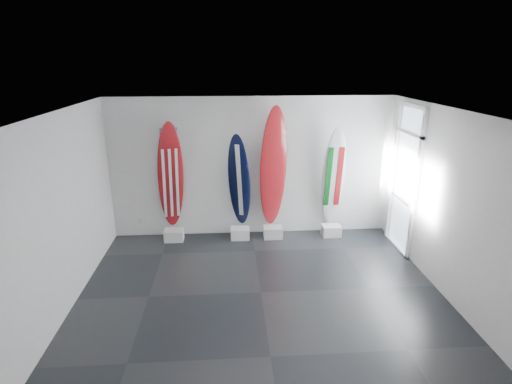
{
  "coord_description": "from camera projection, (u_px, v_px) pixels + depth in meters",
  "views": [
    {
      "loc": [
        -0.49,
        -5.9,
        3.72
      ],
      "look_at": [
        0.02,
        1.4,
        1.31
      ],
      "focal_mm": 28.48,
      "sensor_mm": 36.0,
      "label": 1
    }
  ],
  "objects": [
    {
      "name": "surfboard_navy",
      "position": [
        239.0,
        181.0,
        8.53
      ],
      "size": [
        0.58,
        0.56,
        2.07
      ],
      "primitive_type": "ellipsoid",
      "rotation": [
        0.17,
        0.0,
        -0.31
      ],
      "color": "black",
      "rests_on": "display_block_navy"
    },
    {
      "name": "ceiling",
      "position": [
        262.0,
        111.0,
        5.85
      ],
      "size": [
        6.0,
        6.0,
        0.0
      ],
      "primitive_type": "plane",
      "rotation": [
        3.14,
        0.0,
        0.0
      ],
      "color": "white",
      "rests_on": "wall_back"
    },
    {
      "name": "wall_back",
      "position": [
        252.0,
        168.0,
        8.68
      ],
      "size": [
        6.0,
        0.0,
        6.0
      ],
      "primitive_type": "plane",
      "rotation": [
        1.57,
        0.0,
        0.0
      ],
      "color": "silver",
      "rests_on": "ground"
    },
    {
      "name": "wall_left",
      "position": [
        63.0,
        213.0,
        6.12
      ],
      "size": [
        0.0,
        5.0,
        5.0
      ],
      "primitive_type": "plane",
      "rotation": [
        1.57,
        0.0,
        1.57
      ],
      "color": "silver",
      "rests_on": "ground"
    },
    {
      "name": "display_block_italy",
      "position": [
        331.0,
        231.0,
        8.93
      ],
      "size": [
        0.4,
        0.3,
        0.24
      ],
      "primitive_type": "cube",
      "color": "white",
      "rests_on": "floor"
    },
    {
      "name": "display_block_swiss",
      "position": [
        273.0,
        232.0,
        8.84
      ],
      "size": [
        0.4,
        0.3,
        0.24
      ],
      "primitive_type": "cube",
      "color": "white",
      "rests_on": "floor"
    },
    {
      "name": "surfboard_italy",
      "position": [
        333.0,
        177.0,
        8.64
      ],
      "size": [
        0.52,
        0.39,
        2.18
      ],
      "primitive_type": "ellipsoid",
      "rotation": [
        0.13,
        0.0,
        0.06
      ],
      "color": "silver",
      "rests_on": "display_block_italy"
    },
    {
      "name": "balcony",
      "position": [
        462.0,
        222.0,
        8.38
      ],
      "size": [
        2.8,
        2.2,
        1.2
      ],
      "primitive_type": null,
      "color": "slate",
      "rests_on": "ground"
    },
    {
      "name": "display_block_usa",
      "position": [
        174.0,
        235.0,
        8.7
      ],
      "size": [
        0.4,
        0.3,
        0.24
      ],
      "primitive_type": "cube",
      "color": "white",
      "rests_on": "floor"
    },
    {
      "name": "wall_right",
      "position": [
        447.0,
        204.0,
        6.51
      ],
      "size": [
        0.0,
        5.0,
        5.0
      ],
      "primitive_type": "plane",
      "rotation": [
        1.57,
        0.0,
        -1.57
      ],
      "color": "silver",
      "rests_on": "ground"
    },
    {
      "name": "floor",
      "position": [
        261.0,
        292.0,
        6.78
      ],
      "size": [
        6.0,
        6.0,
        0.0
      ],
      "primitive_type": "plane",
      "color": "black",
      "rests_on": "ground"
    },
    {
      "name": "glass_door",
      "position": [
        405.0,
        181.0,
        8.0
      ],
      "size": [
        0.12,
        1.16,
        2.85
      ],
      "primitive_type": null,
      "color": "white",
      "rests_on": "floor"
    },
    {
      "name": "wall_outlet",
      "position": [
        140.0,
        221.0,
        8.86
      ],
      "size": [
        0.09,
        0.02,
        0.13
      ],
      "primitive_type": "cube",
      "color": "silver",
      "rests_on": "wall_back"
    },
    {
      "name": "surfboard_usa",
      "position": [
        171.0,
        176.0,
        8.39
      ],
      "size": [
        0.63,
        0.56,
        2.34
      ],
      "primitive_type": "ellipsoid",
      "rotation": [
        0.15,
        0.0,
        0.26
      ],
      "color": "maroon",
      "rests_on": "display_block_usa"
    },
    {
      "name": "surfboard_swiss",
      "position": [
        273.0,
        168.0,
        8.49
      ],
      "size": [
        0.65,
        0.45,
        2.62
      ],
      "primitive_type": "ellipsoid",
      "rotation": [
        0.08,
        0.0,
        0.27
      ],
      "color": "maroon",
      "rests_on": "display_block_swiss"
    },
    {
      "name": "wall_front",
      "position": [
        282.0,
        299.0,
        3.95
      ],
      "size": [
        6.0,
        0.0,
        6.0
      ],
      "primitive_type": "plane",
      "rotation": [
        -1.57,
        0.0,
        0.0
      ],
      "color": "silver",
      "rests_on": "ground"
    },
    {
      "name": "display_block_navy",
      "position": [
        240.0,
        233.0,
        8.79
      ],
      "size": [
        0.4,
        0.3,
        0.24
      ],
      "primitive_type": "cube",
      "color": "white",
      "rests_on": "floor"
    }
  ]
}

